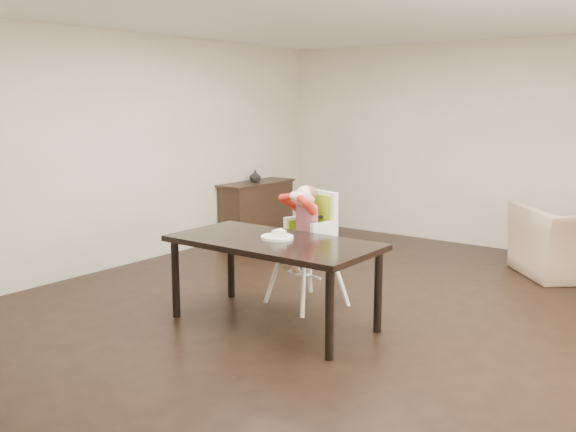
# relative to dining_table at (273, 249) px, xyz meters

# --- Properties ---
(ground) EXTENTS (7.00, 7.00, 0.00)m
(ground) POSITION_rel_dining_table_xyz_m (0.31, 0.59, -0.67)
(ground) COLOR black
(ground) RESTS_ON ground
(room_walls) EXTENTS (6.02, 7.02, 2.71)m
(room_walls) POSITION_rel_dining_table_xyz_m (0.31, 0.59, 1.18)
(room_walls) COLOR #C0B89F
(room_walls) RESTS_ON ground
(dining_table) EXTENTS (1.80, 0.90, 0.75)m
(dining_table) POSITION_rel_dining_table_xyz_m (0.00, 0.00, 0.00)
(dining_table) COLOR black
(dining_table) RESTS_ON ground
(high_chair) EXTENTS (0.59, 0.59, 1.14)m
(high_chair) POSITION_rel_dining_table_xyz_m (-0.08, 0.65, 0.14)
(high_chair) COLOR white
(high_chair) RESTS_ON ground
(plate) EXTENTS (0.31, 0.31, 0.08)m
(plate) POSITION_rel_dining_table_xyz_m (0.01, 0.05, 0.11)
(plate) COLOR white
(plate) RESTS_ON dining_table
(sideboard) EXTENTS (0.44, 1.26, 0.79)m
(sideboard) POSITION_rel_dining_table_xyz_m (-2.47, 2.77, -0.27)
(sideboard) COLOR black
(sideboard) RESTS_ON ground
(vase) EXTENTS (0.17, 0.18, 0.16)m
(vase) POSITION_rel_dining_table_xyz_m (-2.47, 2.74, 0.20)
(vase) COLOR #99999E
(vase) RESTS_ON sideboard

